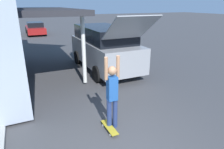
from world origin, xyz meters
The scene contains 5 objects.
ground_plane centered at (0.00, 0.00, 0.00)m, with size 120.00×120.00×0.00m, color #3D3D3F.
suv_parked centered at (1.74, 5.33, 1.15)m, with size 2.18×5.69×2.82m.
car_down_street centered at (-0.29, 19.93, 0.65)m, with size 1.93×4.42×1.31m.
skateboarder centered at (-0.07, 0.49, 1.03)m, with size 0.41×0.23×1.99m.
skateboard centered at (-0.19, 0.40, 0.08)m, with size 0.20×0.76×0.10m.
Camera 1 is at (-2.03, -3.72, 3.18)m, focal length 32.00 mm.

